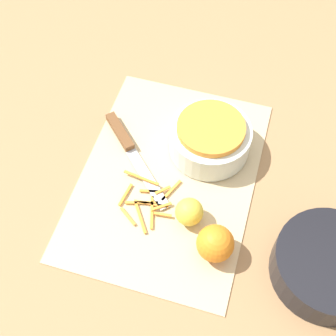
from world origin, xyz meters
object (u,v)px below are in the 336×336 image
Objects in this scene: knife at (126,142)px; lemon at (189,212)px; bowl_speckled at (210,138)px; bowl_dark at (328,266)px; orange_left at (215,243)px.

knife is 3.68× the size of lemon.
bowl_speckled is 0.85× the size of knife.
bowl_dark is at bearing 24.20° from knife.
knife is 0.29m from orange_left.
lemon is (0.17, 0.00, -0.01)m from bowl_speckled.
knife is at bearing -76.86° from bowl_speckled.
bowl_speckled is at bearing -179.17° from lemon.
lemon is at bearing 0.83° from bowl_speckled.
bowl_speckled reaches higher than knife.
orange_left is (0.02, -0.19, 0.01)m from bowl_dark.
orange_left is (0.18, 0.23, 0.03)m from knife.
bowl_speckled is 0.33m from bowl_dark.
orange_left is at bearing 15.98° from bowl_speckled.
lemon is (0.13, 0.17, 0.02)m from knife.
orange_left is 0.08m from lemon.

